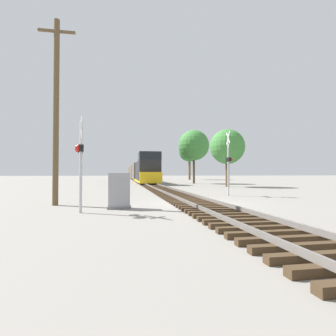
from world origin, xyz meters
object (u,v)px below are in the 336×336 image
Objects in this scene: crossing_signal_near at (80,155)px; relay_cabinet at (119,191)px; tree_deep_background at (189,151)px; freight_train at (136,172)px; tree_far_right at (227,147)px; crossing_signal_far at (229,160)px; tree_mid_background at (194,145)px; utility_pole at (56,109)px.

crossing_signal_near is 2.44m from relay_cabinet.
crossing_signal_near is 0.36× the size of tree_deep_background.
tree_far_right is (8.78, -41.96, 2.83)m from freight_train.
freight_train is 54.26m from crossing_signal_far.
crossing_signal_near is 32.72m from tree_mid_background.
tree_far_right is at bearing 132.70° from crossing_signal_near.
utility_pole is at bearing -160.79° from crossing_signal_near.
tree_far_right is (14.23, 18.85, 2.48)m from crossing_signal_near.
crossing_signal_far is 9.67m from relay_cabinet.
tree_deep_background reaches higher than tree_mid_background.
relay_cabinet is 0.17× the size of utility_pole.
relay_cabinet is at bearing -93.73° from freight_train.
utility_pole reaches higher than tree_mid_background.
freight_train is 42.96m from tree_far_right.
crossing_signal_far is 0.44× the size of tree_deep_background.
tree_far_right is 0.65× the size of tree_deep_background.
tree_mid_background is (7.62, -31.06, 4.15)m from freight_train.
tree_mid_background is 27.80m from tree_deep_background.
tree_deep_background is (5.20, 37.91, 2.86)m from tree_far_right.
crossing_signal_near is at bearing -127.04° from tree_far_right.
crossing_signal_far is at bearing 19.41° from utility_pole.
tree_mid_background is at bearing 68.12° from relay_cabinet.
relay_cabinet is 5.46m from utility_pole.
crossing_signal_near is at bearing 134.51° from crossing_signal_far.
tree_mid_background reaches higher than crossing_signal_far.
crossing_signal_near is 4.14m from utility_pole.
utility_pole is 1.35× the size of tree_far_right.
utility_pole is 57.93m from tree_deep_background.
freight_train reaches higher than relay_cabinet.
tree_deep_background is at bearing 82.20° from tree_far_right.
crossing_signal_far is 2.87× the size of relay_cabinet.
tree_deep_background reaches higher than relay_cabinet.
crossing_signal_far is 0.66× the size of tree_far_right.
crossing_signal_far reaches higher than relay_cabinet.
freight_train is 58.44m from utility_pole.
crossing_signal_far is at bearing -112.38° from tree_far_right.
relay_cabinet is (-3.90, -59.75, -1.21)m from freight_train.
tree_mid_background is at bearing 96.05° from tree_far_right.
utility_pole is at bearing 117.96° from crossing_signal_far.
tree_mid_background is at bearing 146.01° from crossing_signal_near.
crossing_signal_near is (-5.45, -60.81, 0.34)m from freight_train.
utility_pole reaches higher than relay_cabinet.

